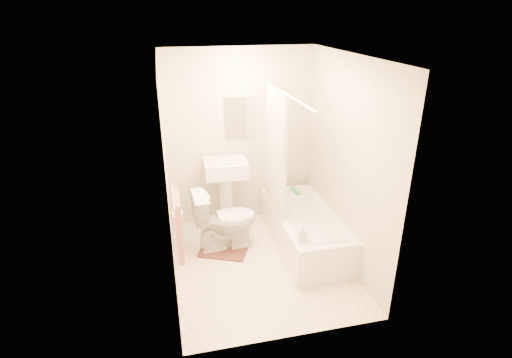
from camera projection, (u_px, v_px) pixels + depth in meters
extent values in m
plane|color=beige|center=(261.00, 263.00, 4.80)|extent=(2.40, 2.40, 0.00)
plane|color=white|center=(262.00, 56.00, 3.86)|extent=(2.40, 2.40, 0.00)
cube|color=beige|center=(240.00, 139.00, 5.41)|extent=(2.00, 0.02, 2.40)
cube|color=beige|center=(167.00, 179.00, 4.12)|extent=(0.02, 2.40, 2.40)
cube|color=beige|center=(346.00, 163.00, 4.54)|extent=(0.02, 2.40, 2.40)
cube|color=white|center=(240.00, 117.00, 5.27)|extent=(0.40, 0.03, 0.55)
cylinder|color=silver|center=(287.00, 94.00, 4.17)|extent=(0.03, 1.70, 0.03)
cube|color=silver|center=(275.00, 152.00, 4.83)|extent=(0.04, 0.80, 1.55)
cylinder|color=silver|center=(173.00, 198.00, 3.95)|extent=(0.02, 0.60, 0.02)
cube|color=#CC7266|center=(179.00, 226.00, 4.08)|extent=(0.06, 0.45, 0.66)
cylinder|color=white|center=(177.00, 216.00, 4.44)|extent=(0.11, 0.12, 0.12)
imported|color=white|center=(225.00, 220.00, 4.98)|extent=(0.82, 0.50, 0.78)
cube|color=#47251C|center=(224.00, 250.00, 5.05)|extent=(0.71, 0.63, 0.02)
imported|color=white|center=(302.00, 233.00, 4.36)|extent=(0.09, 0.10, 0.19)
cube|color=green|center=(296.00, 191.00, 5.55)|extent=(0.08, 0.22, 0.04)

